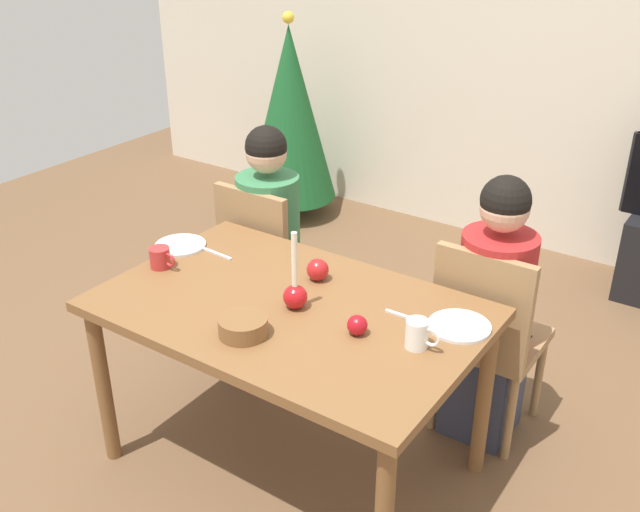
# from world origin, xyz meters

# --- Properties ---
(ground_plane) EXTENTS (7.68, 7.68, 0.00)m
(ground_plane) POSITION_xyz_m (0.00, 0.00, 0.00)
(ground_plane) COLOR brown
(back_wall) EXTENTS (6.40, 0.10, 2.60)m
(back_wall) POSITION_xyz_m (0.00, 2.60, 1.30)
(back_wall) COLOR beige
(back_wall) RESTS_ON ground
(dining_table) EXTENTS (1.40, 0.90, 0.75)m
(dining_table) POSITION_xyz_m (0.00, 0.00, 0.67)
(dining_table) COLOR brown
(dining_table) RESTS_ON ground
(chair_left) EXTENTS (0.40, 0.40, 0.90)m
(chair_left) POSITION_xyz_m (-0.60, 0.61, 0.51)
(chair_left) COLOR #99754C
(chair_left) RESTS_ON ground
(chair_right) EXTENTS (0.40, 0.40, 0.90)m
(chair_right) POSITION_xyz_m (0.54, 0.61, 0.51)
(chair_right) COLOR #99754C
(chair_right) RESTS_ON ground
(person_left_child) EXTENTS (0.30, 0.30, 1.17)m
(person_left_child) POSITION_xyz_m (-0.60, 0.64, 0.57)
(person_left_child) COLOR #33384C
(person_left_child) RESTS_ON ground
(person_right_child) EXTENTS (0.30, 0.30, 1.17)m
(person_right_child) POSITION_xyz_m (0.54, 0.64, 0.57)
(person_right_child) COLOR #33384C
(person_right_child) RESTS_ON ground
(christmas_tree) EXTENTS (0.64, 0.64, 1.42)m
(christmas_tree) POSITION_xyz_m (-1.55, 2.10, 0.74)
(christmas_tree) COLOR brown
(christmas_tree) RESTS_ON ground
(candle_centerpiece) EXTENTS (0.09, 0.09, 0.30)m
(candle_centerpiece) POSITION_xyz_m (0.03, -0.00, 0.81)
(candle_centerpiece) COLOR red
(candle_centerpiece) RESTS_ON dining_table
(plate_left) EXTENTS (0.22, 0.22, 0.01)m
(plate_left) POSITION_xyz_m (-0.68, 0.13, 0.76)
(plate_left) COLOR silver
(plate_left) RESTS_ON dining_table
(plate_right) EXTENTS (0.22, 0.22, 0.01)m
(plate_right) POSITION_xyz_m (0.58, 0.21, 0.76)
(plate_right) COLOR silver
(plate_right) RESTS_ON dining_table
(mug_left) EXTENTS (0.12, 0.08, 0.09)m
(mug_left) POSITION_xyz_m (-0.61, -0.05, 0.79)
(mug_left) COLOR #B72D2D
(mug_left) RESTS_ON dining_table
(mug_right) EXTENTS (0.12, 0.08, 0.10)m
(mug_right) POSITION_xyz_m (0.52, 0.02, 0.80)
(mug_right) COLOR white
(mug_right) RESTS_ON dining_table
(fork_left) EXTENTS (0.18, 0.03, 0.01)m
(fork_left) POSITION_xyz_m (-0.51, 0.17, 0.75)
(fork_left) COLOR silver
(fork_left) RESTS_ON dining_table
(fork_right) EXTENTS (0.18, 0.02, 0.01)m
(fork_right) POSITION_xyz_m (0.40, 0.16, 0.75)
(fork_right) COLOR silver
(fork_right) RESTS_ON dining_table
(bowl_walnuts) EXTENTS (0.17, 0.17, 0.07)m
(bowl_walnuts) POSITION_xyz_m (-0.01, -0.25, 0.78)
(bowl_walnuts) COLOR brown
(bowl_walnuts) RESTS_ON dining_table
(apple_near_candle) EXTENTS (0.07, 0.07, 0.07)m
(apple_near_candle) POSITION_xyz_m (0.31, -0.02, 0.79)
(apple_near_candle) COLOR #AB111A
(apple_near_candle) RESTS_ON dining_table
(apple_by_left_plate) EXTENTS (0.09, 0.09, 0.09)m
(apple_by_left_plate) POSITION_xyz_m (-0.03, 0.22, 0.79)
(apple_by_left_plate) COLOR #B41B1D
(apple_by_left_plate) RESTS_ON dining_table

